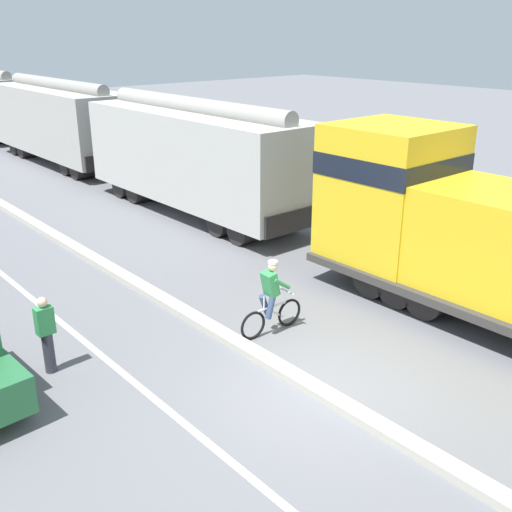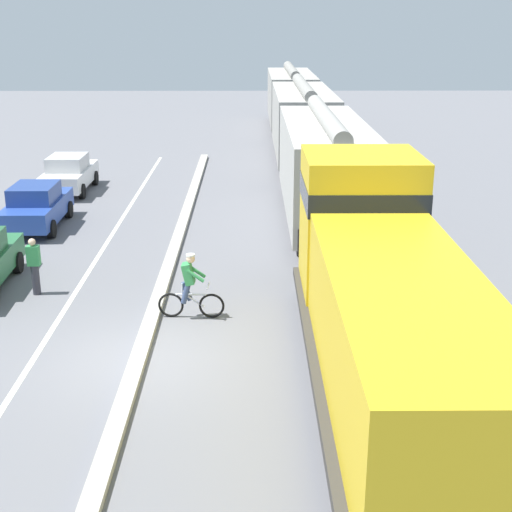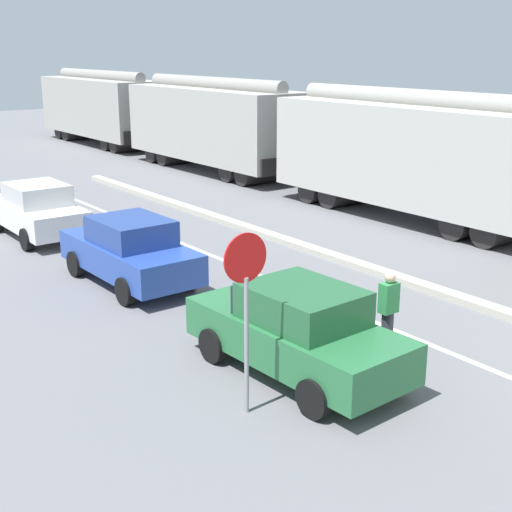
% 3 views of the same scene
% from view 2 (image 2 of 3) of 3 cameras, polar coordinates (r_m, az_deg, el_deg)
% --- Properties ---
extents(ground_plane, '(120.00, 120.00, 0.00)m').
position_cam_2_polar(ground_plane, '(16.50, -9.29, -8.11)').
color(ground_plane, slate).
extents(median_curb, '(0.36, 36.00, 0.16)m').
position_cam_2_polar(median_curb, '(21.94, -7.02, -0.85)').
color(median_curb, '#B2AD9E').
rests_on(median_curb, ground).
extents(lane_stripe, '(0.14, 36.00, 0.01)m').
position_cam_2_polar(lane_stripe, '(22.37, -13.13, -1.03)').
color(lane_stripe, silver).
rests_on(lane_stripe, ground).
extents(locomotive, '(3.10, 11.61, 4.20)m').
position_cam_2_polar(locomotive, '(14.85, 10.14, -3.68)').
color(locomotive, gold).
rests_on(locomotive, ground).
extents(hopper_car_lead, '(2.90, 10.60, 4.18)m').
position_cam_2_polar(hopper_car_lead, '(26.33, 5.54, 7.02)').
color(hopper_car_lead, '#B1AEA7').
rests_on(hopper_car_lead, ground).
extents(hopper_car_middle, '(2.90, 10.60, 4.18)m').
position_cam_2_polar(hopper_car_middle, '(37.72, 3.77, 10.61)').
color(hopper_car_middle, '#A3A099').
rests_on(hopper_car_middle, ground).
extents(hopper_car_trailing, '(2.90, 10.60, 4.18)m').
position_cam_2_polar(hopper_car_trailing, '(49.20, 2.81, 12.53)').
color(hopper_car_trailing, '#9F9C94').
rests_on(hopper_car_trailing, ground).
extents(parked_car_blue, '(1.88, 4.22, 1.62)m').
position_cam_2_polar(parked_car_blue, '(27.06, -17.14, 3.85)').
color(parked_car_blue, '#28479E').
rests_on(parked_car_blue, ground).
extents(parked_car_white, '(1.85, 4.21, 1.62)m').
position_cam_2_polar(parked_car_white, '(32.34, -14.72, 6.41)').
color(parked_car_white, silver).
rests_on(parked_car_white, ground).
extents(cyclist, '(1.71, 0.48, 1.71)m').
position_cam_2_polar(cyclist, '(18.16, -5.31, -2.54)').
color(cyclist, black).
rests_on(cyclist, ground).
extents(pedestrian_by_cars, '(0.34, 0.22, 1.62)m').
position_cam_2_polar(pedestrian_by_cars, '(20.52, -17.32, -0.72)').
color(pedestrian_by_cars, '#33333D').
rests_on(pedestrian_by_cars, ground).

